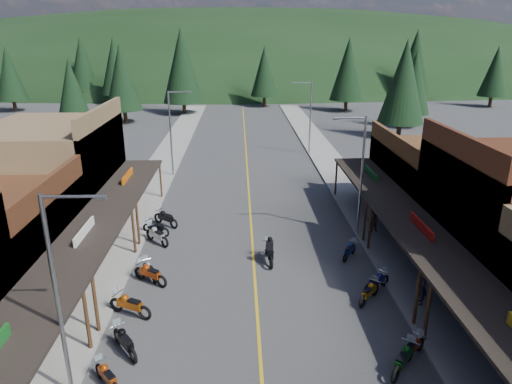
{
  "coord_description": "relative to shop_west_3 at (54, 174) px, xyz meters",
  "views": [
    {
      "loc": [
        -0.77,
        -19.85,
        12.77
      ],
      "look_at": [
        0.29,
        8.39,
        3.0
      ],
      "focal_mm": 32.0,
      "sensor_mm": 36.0,
      "label": 1
    }
  ],
  "objects": [
    {
      "name": "streetlight_0",
      "position": [
        6.83,
        -17.3,
        0.94
      ],
      "size": [
        2.16,
        0.18,
        8.0
      ],
      "color": "gray",
      "rests_on": "ground"
    },
    {
      "name": "pine_7",
      "position": [
        -18.22,
        64.7,
        3.72
      ],
      "size": [
        5.88,
        5.88,
        12.5
      ],
      "color": "black",
      "rests_on": "ground"
    },
    {
      "name": "bike_west_8",
      "position": [
        8.13,
        -9.21,
        -2.87
      ],
      "size": [
        2.3,
        1.92,
        1.3
      ],
      "primitive_type": null,
      "rotation": [
        0.0,
        0.0,
        0.96
      ],
      "color": "#AB390C",
      "rests_on": "ground"
    },
    {
      "name": "pine_0",
      "position": [
        -26.22,
        50.7,
        2.96
      ],
      "size": [
        5.04,
        5.04,
        11.0
      ],
      "color": "black",
      "rests_on": "ground"
    },
    {
      "name": "pedestrian_east_a",
      "position": [
        21.91,
        -11.91,
        -2.48
      ],
      "size": [
        0.56,
        0.73,
        1.78
      ],
      "primitive_type": "imported",
      "rotation": [
        0.0,
        0.0,
        -1.8
      ],
      "color": "#221D2C",
      "rests_on": "sidewalk_east"
    },
    {
      "name": "pine_11",
      "position": [
        33.78,
        26.7,
        3.67
      ],
      "size": [
        5.82,
        5.82,
        12.4
      ],
      "color": "black",
      "rests_on": "ground"
    },
    {
      "name": "sidewalk_west",
      "position": [
        5.08,
        8.7,
        -3.44
      ],
      "size": [
        3.4,
        94.0,
        0.15
      ],
      "primitive_type": "cube",
      "color": "gray",
      "rests_on": "ground"
    },
    {
      "name": "shop_east_3",
      "position": [
        27.54,
        0.0,
        -0.99
      ],
      "size": [
        10.9,
        10.2,
        6.2
      ],
      "color": "#4C2D16",
      "rests_on": "ground"
    },
    {
      "name": "pine_6",
      "position": [
        59.78,
        52.7,
        2.96
      ],
      "size": [
        5.04,
        5.04,
        11.0
      ],
      "color": "black",
      "rests_on": "ground"
    },
    {
      "name": "bike_east_6",
      "position": [
        20.08,
        -15.68,
        -2.99
      ],
      "size": [
        1.81,
        1.68,
        1.06
      ],
      "primitive_type": null,
      "rotation": [
        0.0,
        0.0,
        -0.86
      ],
      "color": "maroon",
      "rests_on": "ground"
    },
    {
      "name": "pine_1",
      "position": [
        -10.22,
        58.7,
        3.72
      ],
      "size": [
        5.88,
        5.88,
        12.5
      ],
      "color": "black",
      "rests_on": "ground"
    },
    {
      "name": "pine_9",
      "position": [
        37.78,
        33.7,
        2.86
      ],
      "size": [
        4.93,
        4.93,
        10.8
      ],
      "color": "black",
      "rests_on": "ground"
    },
    {
      "name": "ground",
      "position": [
        13.78,
        -11.3,
        -3.52
      ],
      "size": [
        220.0,
        220.0,
        0.0
      ],
      "primitive_type": "plane",
      "color": "#38383A",
      "rests_on": "ground"
    },
    {
      "name": "pine_2",
      "position": [
        3.78,
        46.7,
        4.47
      ],
      "size": [
        6.72,
        6.72,
        14.0
      ],
      "color": "black",
      "rests_on": "ground"
    },
    {
      "name": "bike_west_12",
      "position": [
        7.79,
        -1.31,
        -2.87
      ],
      "size": [
        2.24,
        2.03,
        1.3
      ],
      "primitive_type": null,
      "rotation": [
        0.0,
        0.0,
        0.88
      ],
      "color": "black",
      "rests_on": "ground"
    },
    {
      "name": "shop_west_3",
      "position": [
        0.0,
        0.0,
        0.0
      ],
      "size": [
        10.9,
        10.2,
        8.2
      ],
      "color": "brown",
      "rests_on": "ground"
    },
    {
      "name": "pedestrian_east_b",
      "position": [
        21.85,
        -3.17,
        -2.45
      ],
      "size": [
        1.02,
        0.83,
        1.84
      ],
      "primitive_type": "imported",
      "rotation": [
        0.0,
        0.0,
        3.56
      ],
      "color": "brown",
      "rests_on": "sidewalk_east"
    },
    {
      "name": "bike_east_8",
      "position": [
        20.16,
        -10.32,
        -2.97
      ],
      "size": [
        1.92,
        1.64,
        1.09
      ],
      "primitive_type": null,
      "rotation": [
        0.0,
        0.0,
        -0.94
      ],
      "color": "navy",
      "rests_on": "ground"
    },
    {
      "name": "bike_east_9",
      "position": [
        19.57,
        -6.65,
        -2.97
      ],
      "size": [
        1.59,
        1.94,
        1.09
      ],
      "primitive_type": null,
      "rotation": [
        0.0,
        0.0,
        -0.59
      ],
      "color": "navy",
      "rests_on": "ground"
    },
    {
      "name": "bike_west_11",
      "position": [
        7.35,
        -2.83,
        -2.93
      ],
      "size": [
        2.14,
        1.56,
        1.18
      ],
      "primitive_type": null,
      "rotation": [
        0.0,
        0.0,
        1.09
      ],
      "color": "black",
      "rests_on": "ground"
    },
    {
      "name": "bike_west_7",
      "position": [
        7.72,
        -12.21,
        -2.86
      ],
      "size": [
        2.43,
        1.71,
        1.33
      ],
      "primitive_type": null,
      "rotation": [
        0.0,
        0.0,
        1.12
      ],
      "color": "#99430A",
      "rests_on": "ground"
    },
    {
      "name": "pine_4",
      "position": [
        31.78,
        48.7,
        3.72
      ],
      "size": [
        5.88,
        5.88,
        12.5
      ],
      "color": "black",
      "rests_on": "ground"
    },
    {
      "name": "pine_8",
      "position": [
        -8.22,
        28.7,
        2.46
      ],
      "size": [
        4.48,
        4.48,
        10.0
      ],
      "color": "black",
      "rests_on": "ground"
    },
    {
      "name": "pine_3",
      "position": [
        17.78,
        54.7,
        2.96
      ],
      "size": [
        5.04,
        5.04,
        11.0
      ],
      "color": "black",
      "rests_on": "ground"
    },
    {
      "name": "bike_west_10",
      "position": [
        7.67,
        -4.21,
        -2.86
      ],
      "size": [
        2.14,
        2.19,
        1.31
      ],
      "primitive_type": null,
      "rotation": [
        0.0,
        0.0,
        0.76
      ],
      "color": "#9C9CA1",
      "rests_on": "ground"
    },
    {
      "name": "bike_west_5",
      "position": [
        7.9,
        -16.9,
        -2.97
      ],
      "size": [
        1.74,
        1.87,
        1.1
      ],
      "primitive_type": null,
      "rotation": [
        0.0,
        0.0,
        0.71
      ],
      "color": "#A13B0B",
      "rests_on": "ground"
    },
    {
      "name": "rider_on_bike",
      "position": [
        14.72,
        -7.0,
        -2.82
      ],
      "size": [
        0.93,
        2.35,
        1.76
      ],
      "rotation": [
        0.0,
        0.0,
        0.07
      ],
      "color": "black",
      "rests_on": "ground"
    },
    {
      "name": "pine_10",
      "position": [
        -4.22,
        38.7,
        3.27
      ],
      "size": [
        5.38,
        5.38,
        11.6
      ],
      "color": "black",
      "rests_on": "ground"
    },
    {
      "name": "bike_east_5",
      "position": [
        19.44,
        -16.44,
        -2.89
      ],
      "size": [
        1.96,
        2.15,
        1.25
      ],
      "primitive_type": null,
      "rotation": [
        0.0,
        0.0,
        -0.69
      ],
      "color": "#0B3910",
      "rests_on": "ground"
    },
    {
      "name": "pine_5",
      "position": [
        47.78,
        60.7,
        4.47
      ],
      "size": [
        6.72,
        6.72,
        14.0
      ],
      "color": "black",
      "rests_on": "ground"
    },
    {
      "name": "centerline",
      "position": [
        13.78,
        8.7,
        -3.51
      ],
      "size": [
        0.15,
        90.0,
        0.01
      ],
      "primitive_type": "cube",
      "color": "gold",
      "rests_on": "ground"
    },
    {
      "name": "sidewalk_east",
      "position": [
        22.48,
        8.7,
        -3.44
      ],
      "size": [
        3.4,
        94.0,
        0.15
      ],
      "primitive_type": "cube",
      "color": "gray",
      "rests_on": "ground"
    },
    {
      "name": "ridge_hill",
      "position": [
        13.78,
        123.7,
        -3.52
      ],
      "size": [
        310.0,
        140.0,
        60.0
      ],
      "primitive_type": "ellipsoid",
      "color": "black",
      "rests_on": "ground"
    },
    {
      "name": "bike_east_7",
      "position": [
        19.46,
        -11.38,
        -2.95
      ],
      "size": [
        1.82,
        1.92,
        1.13
      ],
      "primitive_type": null,
      "rotation": [
        0.0,
        0.0,
        -0.73
      ],
      "color": "#AD6A0C",
      "rests_on": "ground"
    },
    {
      "name": "bike_west_6",
      "position": [
        8.1,
        -14.92,
        -2.89
      ],
      "size": [
        1.9,
        2.22,
        1.26
      ],
      "primitive_type": null,
      "rotation": [
        0.0,
        0.0,
        0.63
      ],
      "color": "black",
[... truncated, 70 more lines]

